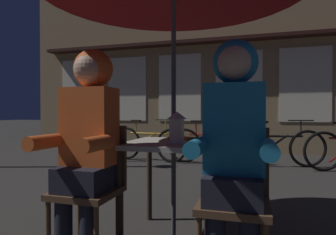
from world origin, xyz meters
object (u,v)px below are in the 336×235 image
chair_left (92,181)px  person_right_hooded (234,133)px  chair_right (235,192)px  bicycle_second (148,143)px  lantern (177,126)px  bicycle_third (211,145)px  bicycle_nearest (95,142)px  book (182,138)px  person_left_hooded (88,130)px  bicycle_fourth (278,147)px  cafe_table (174,155)px

chair_left → person_right_hooded: bearing=-3.4°
chair_right → bicycle_second: bearing=117.5°
lantern → bicycle_third: size_ratio=0.14×
bicycle_nearest → book: bicycle_nearest is taller
person_left_hooded → person_right_hooded: same height
bicycle_nearest → bicycle_fourth: size_ratio=1.00×
bicycle_third → bicycle_fourth: same height
cafe_table → lantern: size_ratio=3.20×
person_left_hooded → bicycle_fourth: bearing=68.7°
person_right_hooded → bicycle_nearest: size_ratio=0.85×
bicycle_third → book: size_ratio=8.40×
bicycle_nearest → bicycle_fourth: bearing=1.2°
lantern → person_left_hooded: bearing=-146.7°
chair_left → book: (0.51, 0.53, 0.26)m
cafe_table → bicycle_second: bicycle_second is taller
book → cafe_table: bearing=-76.3°
person_right_hooded → bicycle_second: size_ratio=0.84×
cafe_table → bicycle_nearest: (-2.61, 3.27, -0.29)m
chair_right → book: (-0.45, 0.53, 0.26)m
chair_left → person_left_hooded: 0.36m
cafe_table → bicycle_second: 3.64m
chair_right → lantern: bearing=146.3°
person_right_hooded → chair_left: bearing=176.6°
bicycle_third → book: (0.22, -3.21, 0.41)m
bicycle_fourth → book: 3.35m
cafe_table → chair_left: bearing=-142.5°
chair_left → chair_right: same height
chair_left → chair_right: size_ratio=1.00×
person_right_hooded → bicycle_nearest: bearing=129.9°
chair_left → person_right_hooded: (0.96, -0.06, 0.36)m
person_right_hooded → book: 0.75m
bicycle_nearest → bicycle_second: bearing=2.8°
chair_left → bicycle_second: chair_left is taller
bicycle_fourth → person_left_hooded: bearing=-111.3°
cafe_table → person_left_hooded: bearing=-138.4°
chair_left → bicycle_nearest: 4.22m
lantern → bicycle_fourth: size_ratio=0.14×
bicycle_nearest → chair_right: bearing=-49.7°
lantern → chair_right: 0.64m
bicycle_second → cafe_table: bearing=-66.5°
person_left_hooded → book: (0.51, 0.59, -0.09)m
cafe_table → bicycle_fourth: bicycle_fourth is taller
chair_left → chair_right: bearing=0.0°
chair_right → bicycle_third: (-0.68, 3.74, -0.14)m
lantern → chair_left: (-0.53, -0.29, -0.37)m
lantern → bicycle_fourth: bearing=74.5°
cafe_table → bicycle_fourth: size_ratio=0.45×
chair_left → person_left_hooded: (-0.00, -0.06, 0.36)m
cafe_table → chair_right: chair_right is taller
bicycle_fourth → bicycle_second: bearing=-179.5°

